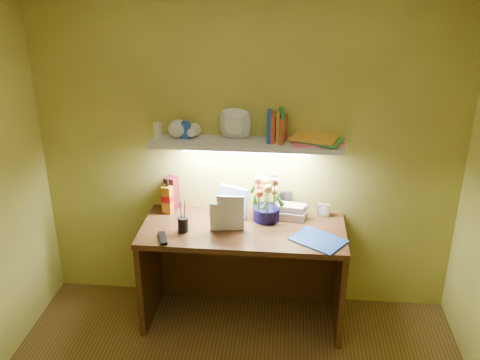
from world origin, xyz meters
name	(u,v)px	position (x,y,z in m)	size (l,w,h in m)	color
desk	(243,274)	(0.00, 1.20, 0.38)	(1.40, 0.60, 0.75)	#3D1D10
flower_bouquet	(267,198)	(0.15, 1.34, 0.92)	(0.21, 0.21, 0.33)	#080631
telephone	(291,210)	(0.33, 1.39, 0.81)	(0.20, 0.15, 0.12)	beige
desk_clock	(323,210)	(0.55, 1.45, 0.79)	(0.09, 0.04, 0.09)	silver
whisky_bottle	(168,196)	(-0.56, 1.39, 0.88)	(0.07, 0.07, 0.26)	#AA6212
whisky_box	(172,193)	(-0.55, 1.45, 0.88)	(0.08, 0.08, 0.25)	#500D15
pen_cup	(183,220)	(-0.40, 1.11, 0.84)	(0.07, 0.07, 0.18)	black
art_card	(233,202)	(-0.09, 1.38, 0.86)	(0.22, 0.04, 0.22)	white
tv_remote	(163,238)	(-0.51, 0.99, 0.76)	(0.05, 0.16, 0.02)	black
blue_folder	(318,240)	(0.51, 1.07, 0.75)	(0.33, 0.24, 0.01)	#1E49B0
desk_book_a	(210,217)	(-0.22, 1.14, 0.85)	(0.15, 0.02, 0.20)	beige
desk_book_b	(217,213)	(-0.18, 1.16, 0.88)	(0.19, 0.02, 0.25)	silver
wall_shelf	(249,138)	(0.02, 1.39, 1.34)	(1.32, 0.33, 0.25)	silver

